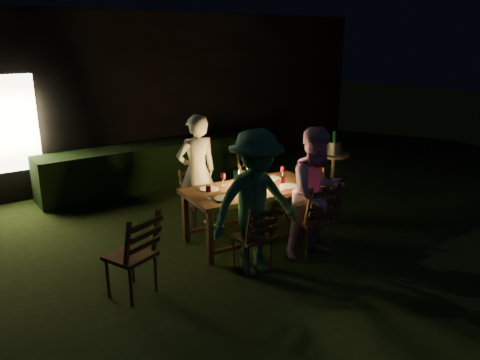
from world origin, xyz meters
TOP-DOWN VIEW (x-y plane):
  - garden_envelope at (-0.01, 6.15)m, footprint 40.00×40.00m
  - dining_table at (-0.45, 0.62)m, footprint 1.91×1.08m
  - chair_near_left at (-0.97, -0.11)m, footprint 0.41×0.44m
  - chair_near_right at (-0.08, -0.19)m, footprint 0.53×0.56m
  - chair_far_left at (-0.83, 1.42)m, footprint 0.41×0.44m
  - chair_far_right at (0.17, 1.34)m, footprint 0.56×0.58m
  - chair_end at (0.77, 0.50)m, footprint 0.48×0.45m
  - chair_spare at (-2.39, 0.18)m, footprint 0.60×0.62m
  - person_house_side at (-0.83, 1.48)m, footprint 0.65×0.46m
  - person_opp_right at (-0.08, -0.24)m, footprint 0.87×0.71m
  - person_opp_left at (-0.98, -0.16)m, footprint 1.18×0.75m
  - lantern at (-0.40, 0.66)m, footprint 0.16×0.16m
  - plate_far_left at (-0.98, 0.89)m, footprint 0.25×0.25m
  - plate_near_left at (-1.02, 0.45)m, footprint 0.25×0.25m
  - plate_far_right at (0.02, 0.80)m, footprint 0.25×0.25m
  - plate_near_right at (-0.02, 0.36)m, footprint 0.25×0.25m
  - wineglass_a at (-0.73, 0.92)m, footprint 0.06×0.06m
  - wineglass_b at (-1.18, 0.56)m, footprint 0.06×0.06m
  - wineglass_c at (-0.18, 0.31)m, footprint 0.06×0.06m
  - wineglass_d at (0.18, 0.74)m, footprint 0.06×0.06m
  - wineglass_e at (-0.58, 0.33)m, footprint 0.06×0.06m
  - bottle_table at (-0.70, 0.64)m, footprint 0.07×0.07m
  - napkin_left at (-0.63, 0.31)m, footprint 0.18×0.14m
  - napkin_right at (0.07, 0.27)m, footprint 0.18×0.14m
  - phone at (-1.10, 0.38)m, footprint 0.14×0.07m
  - side_table at (1.92, 1.40)m, footprint 0.56×0.56m
  - ice_bucket at (1.92, 1.40)m, footprint 0.30×0.30m
  - bottle_bucket_a at (1.87, 1.36)m, footprint 0.07×0.07m
  - bottle_bucket_b at (1.97, 1.44)m, footprint 0.07×0.07m

SIDE VIEW (x-z plane):
  - chair_far_left at x=-0.83m, z-range -0.18..0.73m
  - chair_near_left at x=-0.97m, z-range -0.18..0.73m
  - chair_end at x=0.77m, z-range -0.19..0.79m
  - chair_spare at x=-2.39m, z-range -0.20..0.82m
  - chair_near_right at x=-0.08m, z-range -0.20..0.83m
  - chair_far_right at x=0.17m, z-range -0.21..0.84m
  - side_table at x=1.92m, z-range 0.29..1.03m
  - dining_table at x=-0.45m, z-range 0.31..1.07m
  - phone at x=-1.10m, z-range 0.76..0.77m
  - napkin_left at x=-0.63m, z-range 0.76..0.77m
  - napkin_right at x=0.07m, z-range 0.76..0.77m
  - plate_far_left at x=-0.98m, z-range 0.76..0.78m
  - plate_near_left at x=-1.02m, z-range 0.76..0.78m
  - plate_far_right at x=0.02m, z-range 0.76..0.78m
  - plate_near_right at x=-0.02m, z-range 0.76..0.78m
  - person_house_side at x=-0.83m, z-range 0.00..1.69m
  - person_opp_right at x=-0.08m, z-range 0.00..1.69m
  - wineglass_a at x=-0.73m, z-range 0.76..0.94m
  - wineglass_b at x=-1.18m, z-range 0.76..0.94m
  - wineglass_c at x=-0.18m, z-range 0.76..0.94m
  - wineglass_d at x=0.18m, z-range 0.76..0.94m
  - wineglass_e at x=-0.58m, z-range 0.76..0.94m
  - ice_bucket at x=1.92m, z-range 0.75..0.97m
  - person_opp_left at x=-0.98m, z-range 0.00..1.74m
  - bottle_table at x=-0.70m, z-range 0.76..1.04m
  - bottle_bucket_a at x=1.87m, z-range 0.75..1.07m
  - bottle_bucket_b at x=1.97m, z-range 0.75..1.07m
  - lantern at x=-0.40m, z-range 0.75..1.10m
  - garden_envelope at x=-0.01m, z-range -0.02..3.18m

